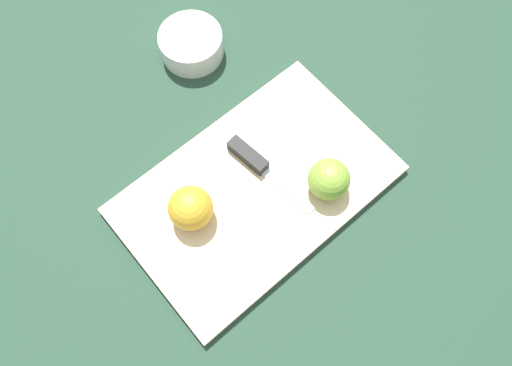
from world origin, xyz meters
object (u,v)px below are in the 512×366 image
(knife, at_px, (252,159))
(apple_half_right, at_px, (329,179))
(bowl, at_px, (191,43))
(apple_half_left, at_px, (190,208))

(knife, bearing_deg, apple_half_right, 21.96)
(knife, distance_m, bowl, 0.25)
(apple_half_right, relative_size, bowl, 0.58)
(apple_half_left, height_order, knife, apple_half_left)
(apple_half_left, bearing_deg, knife, 167.17)
(apple_half_left, distance_m, apple_half_right, 0.21)
(apple_half_right, xyz_separation_m, knife, (-0.05, 0.11, -0.02))
(apple_half_right, xyz_separation_m, bowl, (0.03, 0.35, -0.02))
(apple_half_left, relative_size, bowl, 0.61)
(apple_half_right, bearing_deg, bowl, 63.35)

